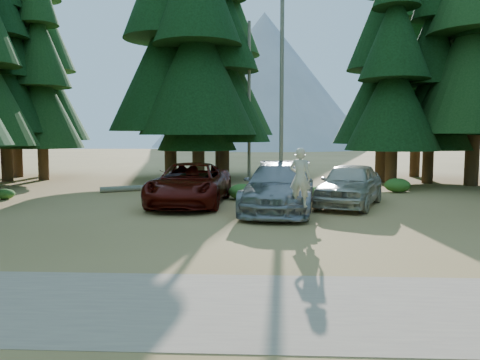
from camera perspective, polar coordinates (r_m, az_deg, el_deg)
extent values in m
plane|color=#A37C45|center=(14.45, 4.09, -6.02)|extent=(160.00, 160.00, 0.00)
cube|color=tan|center=(8.19, 5.19, -15.15)|extent=(26.00, 3.50, 0.01)
cylinder|color=#6D6657|center=(28.85, 5.10, 11.72)|extent=(0.24, 0.24, 12.00)
cylinder|color=#6D6657|center=(30.24, 1.13, 9.55)|extent=(0.20, 0.20, 10.00)
cone|color=#92949A|center=(99.78, 2.97, 11.95)|extent=(44.00, 44.00, 28.00)
cone|color=#92949A|center=(109.65, -1.30, 9.28)|extent=(36.00, 36.00, 20.00)
imported|color=#500C06|center=(19.53, -6.09, -0.47)|extent=(3.11, 6.29, 1.72)
imported|color=#93959A|center=(17.85, 4.80, -0.87)|extent=(3.29, 6.50, 1.81)
imported|color=beige|center=(19.55, 13.26, -0.52)|extent=(3.85, 5.56, 1.76)
imported|color=beige|center=(15.04, 7.33, 0.31)|extent=(0.81, 0.67, 1.89)
cylinder|color=white|center=(15.04, 7.35, 3.05)|extent=(0.36, 0.36, 0.04)
cylinder|color=#6D6657|center=(24.72, -11.98, -0.95)|extent=(3.75, 2.21, 0.29)
cylinder|color=#6D6657|center=(22.13, 2.57, -1.61)|extent=(3.11, 1.64, 0.27)
cylinder|color=#6D6657|center=(23.63, 9.69, -1.18)|extent=(4.83, 1.64, 0.32)
ellipsoid|color=#295A1B|center=(22.21, -8.83, -1.45)|extent=(0.78, 0.78, 0.43)
ellipsoid|color=#295A1B|center=(24.40, -2.38, -0.71)|extent=(0.85, 0.85, 0.47)
ellipsoid|color=#295A1B|center=(20.89, 0.32, -1.44)|extent=(1.28, 1.28, 0.71)
ellipsoid|color=#295A1B|center=(24.32, 5.17, -0.71)|extent=(0.90, 0.90, 0.50)
ellipsoid|color=#295A1B|center=(21.29, 9.35, -1.56)|extent=(1.05, 1.05, 0.58)
ellipsoid|color=#295A1B|center=(24.86, 18.63, -0.61)|extent=(1.28, 1.28, 0.71)
ellipsoid|color=#295A1B|center=(23.55, -26.73, -1.54)|extent=(0.84, 0.84, 0.46)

